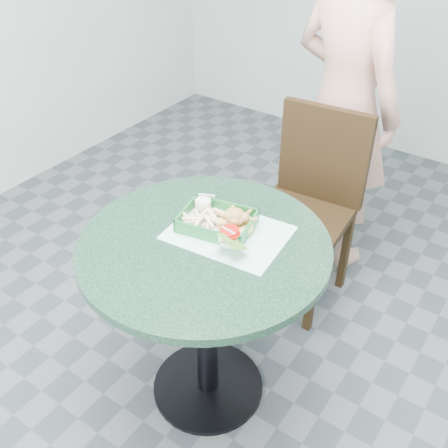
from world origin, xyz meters
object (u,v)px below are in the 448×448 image
Objects in this scene: dining_chair at (310,196)px; sauce_ramekin at (208,207)px; cafe_table at (205,284)px; crab_sandwich at (234,226)px; food_basket at (217,228)px; diner_person at (346,85)px.

sauce_ramekin is (-0.09, -0.66, 0.27)m from dining_chair.
dining_chair reaches higher than cafe_table.
food_basket is at bearing -174.79° from crab_sandwich.
dining_chair is at bearing 82.24° from sauce_ramekin.
sauce_ramekin is at bearing 103.92° from diner_person.
dining_chair is 0.49× the size of diner_person.
food_basket is at bearing -33.32° from sauce_ramekin.
cafe_table is 0.21m from food_basket.
crab_sandwich is at bearing 111.75° from diner_person.
dining_chair is 7.63× the size of crab_sandwich.
dining_chair reaches higher than crab_sandwich.
food_basket is (0.02, -1.06, -0.18)m from diner_person.
dining_chair is at bearing 88.79° from food_basket.
cafe_table is 3.50× the size of food_basket.
sauce_ramekin reaches higher than cafe_table.
dining_chair reaches higher than sauce_ramekin.
diner_person is 1.06m from crab_sandwich.
crab_sandwich is at bearing -90.70° from dining_chair.
diner_person reaches higher than dining_chair.
diner_person reaches higher than cafe_table.
diner_person is at bearing 94.88° from crab_sandwich.
food_basket is 0.07m from crab_sandwich.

